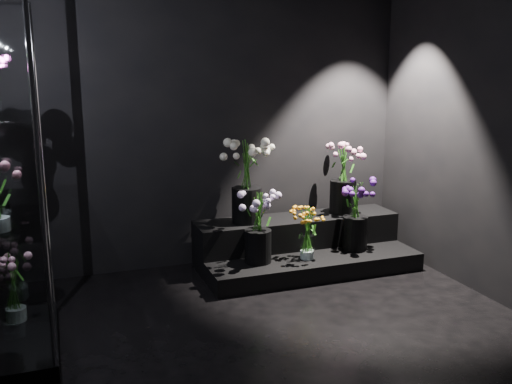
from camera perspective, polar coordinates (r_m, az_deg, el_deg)
name	(u,v)px	position (r m, az deg, el deg)	size (l,w,h in m)	color
floor	(280,358)	(3.88, 2.39, -16.30)	(4.00, 4.00, 0.00)	black
wall_back	(199,118)	(5.32, -5.72, 7.39)	(4.00, 4.00, 0.00)	black
display_riser	(302,246)	(5.48, 4.62, -5.43)	(1.99, 0.89, 0.44)	black
bouquet_orange_bells	(307,233)	(5.12, 5.17, -4.11)	(0.29, 0.29, 0.47)	white
bouquet_lilac	(258,222)	(4.99, 0.20, -3.02)	(0.45, 0.45, 0.62)	black
bouquet_purple	(356,211)	(5.42, 9.94, -1.92)	(0.40, 0.40, 0.66)	black
bouquet_cream_roses	(247,175)	(5.23, -0.95, 1.72)	(0.47, 0.47, 0.78)	black
bouquet_pink_roses	(343,173)	(5.65, 8.73, 1.87)	(0.46, 0.46, 0.69)	black
bouquet_case_base_pink	(14,286)	(4.37, -23.08, -8.62)	(0.37, 0.37, 0.50)	white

